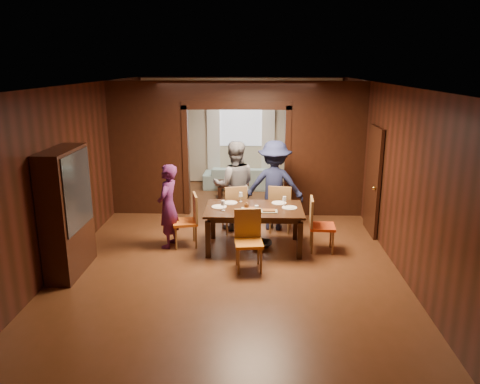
{
  "coord_description": "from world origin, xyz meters",
  "views": [
    {
      "loc": [
        0.43,
        -8.36,
        3.25
      ],
      "look_at": [
        0.15,
        -0.4,
        1.05
      ],
      "focal_mm": 35.0,
      "sensor_mm": 36.0,
      "label": 1
    }
  ],
  "objects_px": {
    "coffee_table": "(233,190)",
    "chair_far_r": "(281,208)",
    "chair_near": "(249,241)",
    "chair_left": "(185,221)",
    "chair_right": "(322,225)",
    "person_purple": "(168,206)",
    "person_navy": "(274,185)",
    "person_grey": "(234,186)",
    "hutch": "(67,212)",
    "sofa": "(242,177)",
    "chair_far_l": "(234,208)",
    "dining_table": "(254,228)"
  },
  "relations": [
    {
      "from": "sofa",
      "to": "chair_right",
      "type": "xyz_separation_m",
      "value": [
        1.57,
        -4.34,
        0.19
      ]
    },
    {
      "from": "dining_table",
      "to": "sofa",
      "type": "bearing_deg",
      "value": 94.78
    },
    {
      "from": "person_navy",
      "to": "dining_table",
      "type": "distance_m",
      "value": 1.26
    },
    {
      "from": "chair_near",
      "to": "chair_right",
      "type": "bearing_deg",
      "value": 26.46
    },
    {
      "from": "dining_table",
      "to": "chair_right",
      "type": "distance_m",
      "value": 1.22
    },
    {
      "from": "coffee_table",
      "to": "chair_far_r",
      "type": "distance_m",
      "value": 2.65
    },
    {
      "from": "person_purple",
      "to": "person_navy",
      "type": "xyz_separation_m",
      "value": [
        1.95,
        1.03,
        0.13
      ]
    },
    {
      "from": "dining_table",
      "to": "chair_left",
      "type": "bearing_deg",
      "value": 176.62
    },
    {
      "from": "chair_far_l",
      "to": "sofa",
      "type": "bearing_deg",
      "value": -107.22
    },
    {
      "from": "person_purple",
      "to": "person_grey",
      "type": "relative_size",
      "value": 0.86
    },
    {
      "from": "dining_table",
      "to": "chair_far_r",
      "type": "relative_size",
      "value": 1.78
    },
    {
      "from": "chair_near",
      "to": "chair_far_r",
      "type": "bearing_deg",
      "value": 65.27
    },
    {
      "from": "coffee_table",
      "to": "sofa",
      "type": "bearing_deg",
      "value": 78.63
    },
    {
      "from": "chair_left",
      "to": "chair_far_r",
      "type": "xyz_separation_m",
      "value": [
        1.78,
        0.85,
        0.0
      ]
    },
    {
      "from": "chair_near",
      "to": "coffee_table",
      "type": "bearing_deg",
      "value": 89.61
    },
    {
      "from": "dining_table",
      "to": "chair_left",
      "type": "distance_m",
      "value": 1.27
    },
    {
      "from": "sofa",
      "to": "person_purple",
      "type": "bearing_deg",
      "value": 75.3
    },
    {
      "from": "person_purple",
      "to": "chair_right",
      "type": "xyz_separation_m",
      "value": [
        2.76,
        -0.12,
        -0.28
      ]
    },
    {
      "from": "dining_table",
      "to": "coffee_table",
      "type": "bearing_deg",
      "value": 99.31
    },
    {
      "from": "sofa",
      "to": "chair_far_l",
      "type": "xyz_separation_m",
      "value": [
        -0.05,
        -3.4,
        0.19
      ]
    },
    {
      "from": "coffee_table",
      "to": "person_navy",
      "type": "bearing_deg",
      "value": -67.29
    },
    {
      "from": "chair_left",
      "to": "hutch",
      "type": "xyz_separation_m",
      "value": [
        -1.67,
        -1.16,
        0.52
      ]
    },
    {
      "from": "chair_far_r",
      "to": "hutch",
      "type": "xyz_separation_m",
      "value": [
        -3.45,
        -2.01,
        0.52
      ]
    },
    {
      "from": "chair_right",
      "to": "hutch",
      "type": "relative_size",
      "value": 0.48
    },
    {
      "from": "dining_table",
      "to": "hutch",
      "type": "height_order",
      "value": "hutch"
    },
    {
      "from": "person_grey",
      "to": "person_navy",
      "type": "distance_m",
      "value": 0.8
    },
    {
      "from": "person_purple",
      "to": "hutch",
      "type": "xyz_separation_m",
      "value": [
        -1.38,
        -1.13,
        0.23
      ]
    },
    {
      "from": "person_grey",
      "to": "chair_far_r",
      "type": "bearing_deg",
      "value": 166.35
    },
    {
      "from": "dining_table",
      "to": "chair_far_l",
      "type": "distance_m",
      "value": 0.96
    },
    {
      "from": "chair_far_l",
      "to": "chair_left",
      "type": "bearing_deg",
      "value": 26.35
    },
    {
      "from": "chair_left",
      "to": "chair_near",
      "type": "xyz_separation_m",
      "value": [
        1.19,
        -0.99,
        0.0
      ]
    },
    {
      "from": "hutch",
      "to": "person_purple",
      "type": "bearing_deg",
      "value": 39.32
    },
    {
      "from": "person_purple",
      "to": "dining_table",
      "type": "xyz_separation_m",
      "value": [
        1.55,
        -0.04,
        -0.39
      ]
    },
    {
      "from": "chair_far_l",
      "to": "chair_far_r",
      "type": "relative_size",
      "value": 1.0
    },
    {
      "from": "dining_table",
      "to": "coffee_table",
      "type": "height_order",
      "value": "dining_table"
    },
    {
      "from": "chair_far_l",
      "to": "hutch",
      "type": "height_order",
      "value": "hutch"
    },
    {
      "from": "chair_left",
      "to": "person_grey",
      "type": "bearing_deg",
      "value": 124.84
    },
    {
      "from": "chair_left",
      "to": "chair_right",
      "type": "relative_size",
      "value": 1.0
    },
    {
      "from": "dining_table",
      "to": "person_navy",
      "type": "bearing_deg",
      "value": 69.86
    },
    {
      "from": "chair_right",
      "to": "chair_far_r",
      "type": "distance_m",
      "value": 1.21
    },
    {
      "from": "person_purple",
      "to": "dining_table",
      "type": "height_order",
      "value": "person_purple"
    },
    {
      "from": "person_navy",
      "to": "chair_right",
      "type": "xyz_separation_m",
      "value": [
        0.82,
        -1.15,
        -0.41
      ]
    },
    {
      "from": "person_grey",
      "to": "hutch",
      "type": "distance_m",
      "value": 3.31
    },
    {
      "from": "chair_left",
      "to": "chair_far_l",
      "type": "relative_size",
      "value": 1.0
    },
    {
      "from": "coffee_table",
      "to": "hutch",
      "type": "xyz_separation_m",
      "value": [
        -2.39,
        -4.41,
        0.8
      ]
    },
    {
      "from": "person_grey",
      "to": "sofa",
      "type": "height_order",
      "value": "person_grey"
    },
    {
      "from": "person_navy",
      "to": "chair_far_l",
      "type": "bearing_deg",
      "value": 21.19
    },
    {
      "from": "sofa",
      "to": "dining_table",
      "type": "bearing_deg",
      "value": 95.89
    },
    {
      "from": "sofa",
      "to": "hutch",
      "type": "relative_size",
      "value": 1.01
    },
    {
      "from": "person_purple",
      "to": "coffee_table",
      "type": "bearing_deg",
      "value": 173.94
    }
  ]
}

